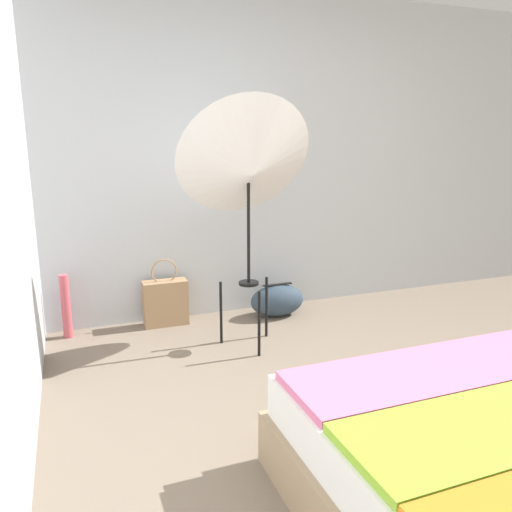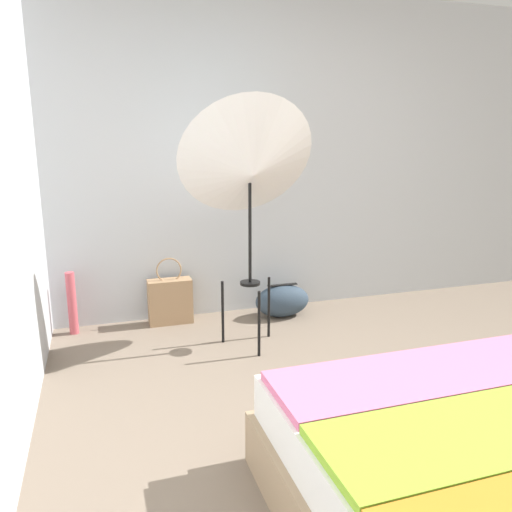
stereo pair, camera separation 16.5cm
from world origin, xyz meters
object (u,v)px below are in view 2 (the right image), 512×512
Objects in this scene: paper_roll at (72,303)px; duffel_bag at (282,301)px; photo_umbrella at (250,167)px; tote_bag at (170,301)px.

duffel_bag is at bearing -4.41° from paper_roll.
photo_umbrella is 1.33m from tote_bag.
tote_bag is (-0.48, 0.61, -1.08)m from photo_umbrella.
tote_bag reaches higher than paper_roll.
photo_umbrella is 1.30m from duffel_bag.
duffel_bag is 0.96× the size of paper_roll.
photo_umbrella is at bearing -26.77° from paper_roll.
photo_umbrella is 1.70m from paper_roll.
photo_umbrella is 3.60× the size of paper_roll.
tote_bag is at bearing 128.07° from photo_umbrella.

